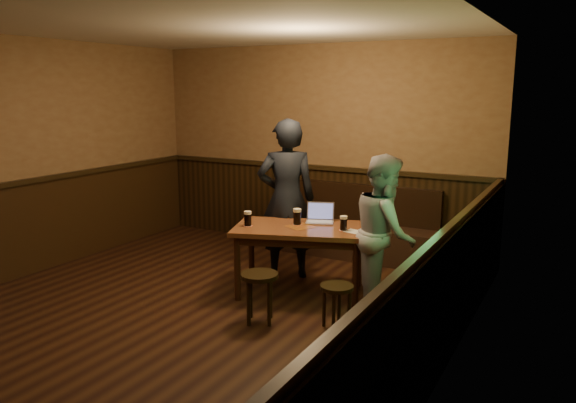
# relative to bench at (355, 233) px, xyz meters

# --- Properties ---
(room) EXTENTS (5.04, 6.04, 2.84)m
(room) POSITION_rel_bench_xyz_m (-0.69, -2.53, 0.89)
(room) COLOR black
(room) RESTS_ON ground
(bench) EXTENTS (2.20, 0.50, 0.95)m
(bench) POSITION_rel_bench_xyz_m (0.00, 0.00, 0.00)
(bench) COLOR black
(bench) RESTS_ON ground
(pub_table) EXTENTS (1.58, 1.21, 0.75)m
(pub_table) POSITION_rel_bench_xyz_m (0.00, -1.58, 0.34)
(pub_table) COLOR brown
(pub_table) RESTS_ON ground
(stool_left) EXTENTS (0.45, 0.45, 0.49)m
(stool_left) POSITION_rel_bench_xyz_m (0.02, -2.46, 0.08)
(stool_left) COLOR black
(stool_left) RESTS_ON ground
(stool_right) EXTENTS (0.36, 0.36, 0.42)m
(stool_right) POSITION_rel_bench_xyz_m (0.72, -2.24, 0.02)
(stool_right) COLOR black
(stool_right) RESTS_ON ground
(pint_left) EXTENTS (0.11, 0.11, 0.17)m
(pint_left) POSITION_rel_bench_xyz_m (-0.51, -1.83, 0.52)
(pint_left) COLOR #AD3315
(pint_left) RESTS_ON pub_table
(pint_mid) EXTENTS (0.12, 0.12, 0.18)m
(pint_mid) POSITION_rel_bench_xyz_m (-0.07, -1.52, 0.53)
(pint_mid) COLOR #AD3315
(pint_mid) RESTS_ON pub_table
(pint_right) EXTENTS (0.10, 0.10, 0.16)m
(pint_right) POSITION_rel_bench_xyz_m (0.47, -1.52, 0.52)
(pint_right) COLOR #AD3315
(pint_right) RESTS_ON pub_table
(laptop) EXTENTS (0.37, 0.33, 0.21)m
(laptop) POSITION_rel_bench_xyz_m (0.10, -1.29, 0.49)
(laptop) COLOR silver
(laptop) RESTS_ON pub_table
(menu) EXTENTS (0.25, 0.20, 0.00)m
(menu) POSITION_rel_bench_xyz_m (0.60, -1.51, 0.44)
(menu) COLOR silver
(menu) RESTS_ON pub_table
(person_suit) EXTENTS (0.82, 0.75, 1.87)m
(person_suit) POSITION_rel_bench_xyz_m (-0.40, -1.15, 0.63)
(person_suit) COLOR black
(person_suit) RESTS_ON ground
(person_grey) EXTENTS (0.86, 0.94, 1.58)m
(person_grey) POSITION_rel_bench_xyz_m (0.93, -1.54, 0.48)
(person_grey) COLOR #95959A
(person_grey) RESTS_ON ground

